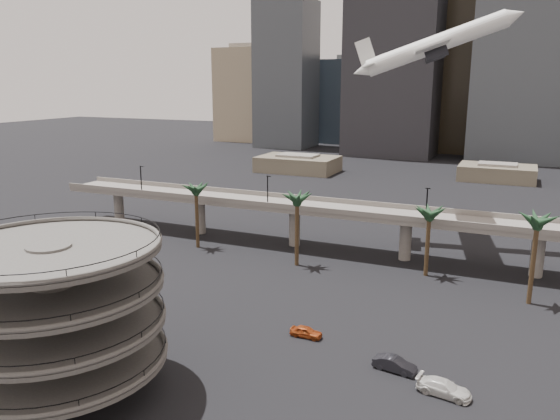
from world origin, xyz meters
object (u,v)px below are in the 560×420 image
at_px(car_a, 306,332).
at_px(car_b, 395,364).
at_px(car_c, 444,388).
at_px(airborne_jet, 434,45).
at_px(overpass, 348,215).
at_px(parking_ramp, 55,305).

distance_m(car_a, car_b, 12.83).
distance_m(car_a, car_c, 19.21).
bearing_deg(car_c, airborne_jet, 20.39).
height_order(overpass, car_a, overpass).
height_order(airborne_jet, car_a, airborne_jet).
bearing_deg(car_a, car_c, -109.50).
xyz_separation_m(parking_ramp, car_b, (31.11, 18.63, -9.02)).
relative_size(airborne_jet, car_c, 5.64).
xyz_separation_m(parking_ramp, airborne_jet, (24.76, 73.41, 28.91)).
distance_m(parking_ramp, overpass, 60.46).
relative_size(overpass, airborne_jet, 4.07).
bearing_deg(parking_ramp, car_a, 49.91).
height_order(airborne_jet, car_b, airborne_jet).
xyz_separation_m(overpass, car_b, (18.11, -40.37, -6.52)).
height_order(overpass, car_b, overpass).
height_order(parking_ramp, car_a, parking_ramp).
bearing_deg(parking_ramp, car_b, 30.92).
bearing_deg(car_c, car_b, 72.85).
height_order(car_a, car_c, car_c).
xyz_separation_m(car_a, car_c, (18.06, -6.54, 0.11)).
bearing_deg(car_b, car_a, 81.32).
distance_m(overpass, car_b, 44.72).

